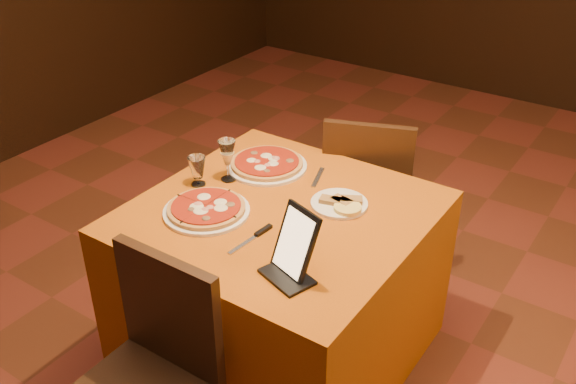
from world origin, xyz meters
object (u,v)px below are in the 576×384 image
Objects in this scene: water_glass at (197,171)px; tablet at (295,242)px; wine_glass at (228,160)px; pizza_far at (267,164)px; chair_main_far at (369,191)px; main_table at (281,284)px; pizza_near at (206,210)px.

tablet is (0.67, -0.27, 0.06)m from water_glass.
tablet is at bearing -32.13° from wine_glass.
wine_glass is at bearing 166.09° from tablet.
water_glass is at bearing -126.66° from wine_glass.
pizza_far is at bearing 68.73° from wine_glass.
wine_glass is 0.14m from water_glass.
wine_glass reaches higher than water_glass.
chair_main_far is 2.54× the size of pizza_far.
pizza_far is at bearing 134.33° from main_table.
main_table is 0.60m from water_glass.
wine_glass reaches higher than pizza_near.
water_glass is (-0.40, -0.81, 0.36)m from chair_main_far.
water_glass is 0.72m from tablet.
pizza_far is at bearing 62.54° from water_glass.
chair_main_far is 0.98m from water_glass.
pizza_near is at bearing -69.61° from wine_glass.
wine_glass is (-0.33, 0.08, 0.47)m from main_table.
chair_main_far is at bearing 65.33° from wine_glass.
water_glass is 0.53× the size of tablet.
chair_main_far is 0.66m from pizza_far.
water_glass is at bearing 42.76° from chair_main_far.
pizza_far is (-0.25, -0.53, 0.31)m from chair_main_far.
main_table is 1.21× the size of chair_main_far.
chair_main_far is 4.79× the size of wine_glass.
pizza_far is at bearing 151.42° from tablet.
main_table is at bearing 150.38° from tablet.
tablet reaches higher than main_table.
tablet is (0.27, -1.08, 0.41)m from chair_main_far.
chair_main_far is 0.87m from wine_glass.
tablet is (0.52, -0.55, 0.10)m from pizza_far.
wine_glass is 1.46× the size of water_glass.
pizza_near is 0.96× the size of pizza_far.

